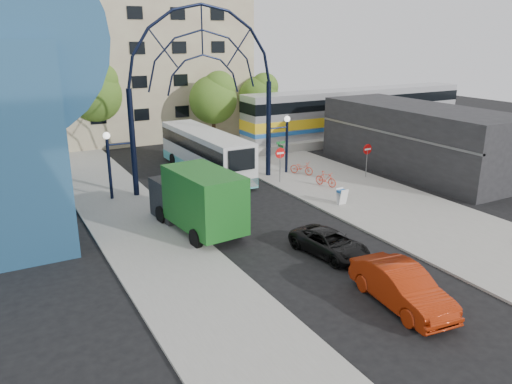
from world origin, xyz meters
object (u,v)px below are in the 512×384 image
do_not_enter_sign (367,152)px  green_truck (196,199)px  tree_north_a (215,97)px  bike_near_b (326,179)px  black_suv (330,243)px  sandwich_board (342,194)px  city_bus (205,152)px  tree_north_b (95,91)px  tree_north_c (260,95)px  street_name_sign (281,152)px  gateway_arch (203,60)px  stop_sign (280,156)px  bike_near_a (302,168)px  train_car (357,110)px  red_sedan (402,287)px

do_not_enter_sign → green_truck: (-14.77, -3.35, -0.23)m
tree_north_a → bike_near_b: 16.86m
green_truck → black_suv: size_ratio=1.68×
sandwich_board → city_bus: city_bus is taller
tree_north_b → tree_north_c: size_ratio=1.23×
street_name_sign → bike_near_b: 3.85m
gateway_arch → stop_sign: 8.37m
do_not_enter_sign → green_truck: bearing=-167.2°
sandwich_board → black_suv: (-5.01, -5.43, -0.15)m
do_not_enter_sign → tree_north_b: size_ratio=0.31×
sandwich_board → do_not_enter_sign: bearing=36.7°
tree_north_c → bike_near_a: size_ratio=3.44×
sandwich_board → tree_north_b: bearing=111.6°
bike_near_a → train_car: bearing=7.0°
street_name_sign → bike_near_a: street_name_sign is taller
tree_north_b → green_truck: bearing=-89.7°
black_suv → stop_sign: bearing=61.1°
train_car → street_name_sign: bearing=-147.6°
do_not_enter_sign → tree_north_b: bearing=126.7°
train_car → red_sedan: 33.25m
stop_sign → tree_north_b: 20.18m
black_suv → red_sedan: 5.18m
gateway_arch → train_car: (20.00, 8.00, -5.66)m
red_sedan → bike_near_a: 18.96m
tree_north_c → black_suv: tree_north_c is taller
gateway_arch → do_not_enter_sign: 13.43m
city_bus → tree_north_a: bearing=60.4°
city_bus → gateway_arch: bearing=-113.1°
tree_north_a → red_sedan: (-5.95, -30.54, -3.80)m
train_car → tree_north_b: bearing=161.6°
green_truck → bike_near_b: bearing=9.7°
gateway_arch → train_car: 22.27m
tree_north_c → bike_near_a: bearing=-107.9°
tree_north_b → do_not_enter_sign: bearing=-53.3°
train_car → black_suv: 29.03m
do_not_enter_sign → tree_north_a: tree_north_a is taller
tree_north_a → sandwich_board: bearing=-91.5°
street_name_sign → tree_north_c: bearing=65.7°
city_bus → green_truck: (-5.02, -10.42, 0.06)m
city_bus → green_truck: bearing=-116.6°
stop_sign → green_truck: bearing=-148.0°
sandwich_board → city_bus: bearing=111.4°
city_bus → bike_near_a: size_ratio=6.27×
green_truck → tree_north_c: bearing=47.8°
red_sedan → bike_near_b: red_sedan is taller
sandwich_board → tree_north_a: (0.52, 19.95, 3.86)m
green_truck → bike_near_a: green_truck is taller
red_sedan → green_truck: bearing=115.1°
green_truck → bike_near_a: (11.06, 6.31, -1.13)m
street_name_sign → tree_north_b: bearing=117.7°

